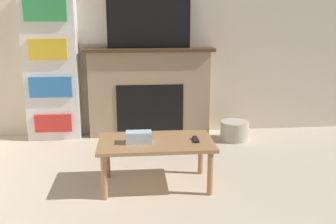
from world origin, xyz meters
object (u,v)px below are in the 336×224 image
(fireplace, at_px, (150,92))
(tv, at_px, (149,23))
(coffee_table, at_px, (156,147))
(storage_basket, at_px, (234,131))
(bookshelf, at_px, (51,67))

(fireplace, distance_m, tv, 0.84)
(fireplace, relative_size, coffee_table, 1.58)
(tv, bearing_deg, storage_basket, -16.88)
(coffee_table, distance_m, storage_basket, 1.63)
(fireplace, relative_size, tv, 1.60)
(tv, height_order, storage_basket, tv)
(bookshelf, bearing_deg, fireplace, 1.15)
(fireplace, height_order, coffee_table, fireplace)
(coffee_table, bearing_deg, fireplace, 89.18)
(tv, relative_size, bookshelf, 0.56)
(fireplace, bearing_deg, tv, -90.00)
(coffee_table, relative_size, storage_basket, 2.95)
(storage_basket, bearing_deg, coffee_table, -130.36)
(bookshelf, relative_size, storage_basket, 5.19)
(fireplace, xyz_separation_m, tv, (-0.00, -0.02, 0.84))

